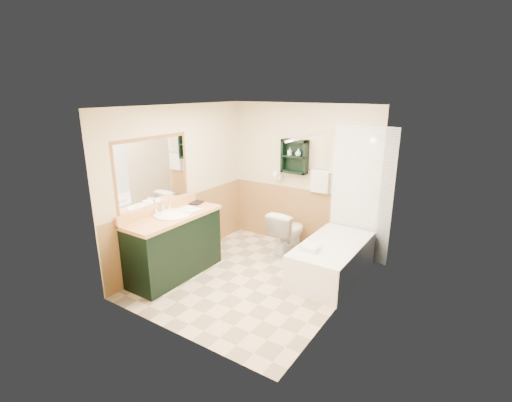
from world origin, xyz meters
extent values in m
plane|color=beige|center=(0.00, 0.00, 0.00)|extent=(3.00, 3.00, 0.00)
cube|color=#F9EEC3|center=(0.00, 1.52, 1.20)|extent=(2.60, 0.04, 2.40)
cube|color=#F9EEC3|center=(-1.32, 0.00, 1.20)|extent=(0.04, 3.00, 2.40)
cube|color=#F9EEC3|center=(1.32, 0.00, 1.20)|extent=(0.04, 3.00, 2.40)
cube|color=white|center=(0.00, 0.00, 2.42)|extent=(2.60, 3.00, 0.04)
cube|color=black|center=(-0.10, 1.41, 1.55)|extent=(0.45, 0.15, 0.55)
cylinder|color=silver|center=(0.53, 0.75, 2.00)|extent=(0.03, 1.60, 0.03)
cube|color=black|center=(-0.99, -0.51, 0.46)|extent=(0.59, 1.46, 0.92)
cube|color=white|center=(0.93, 0.68, 0.26)|extent=(0.78, 1.50, 0.52)
imported|color=white|center=(0.01, 1.04, 0.37)|extent=(0.44, 0.76, 0.73)
cube|color=white|center=(-0.89, -0.26, 0.94)|extent=(0.29, 0.23, 0.04)
imported|color=black|center=(-1.16, 0.07, 1.03)|extent=(0.16, 0.04, 0.22)
cube|color=white|center=(0.75, 0.30, 0.55)|extent=(0.24, 0.20, 0.07)
imported|color=white|center=(-0.19, 1.40, 1.59)|extent=(0.07, 0.13, 0.06)
imported|color=white|center=(-0.03, 1.40, 1.61)|extent=(0.10, 0.13, 0.09)
camera|label=1|loc=(2.67, -3.95, 2.61)|focal=26.00mm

